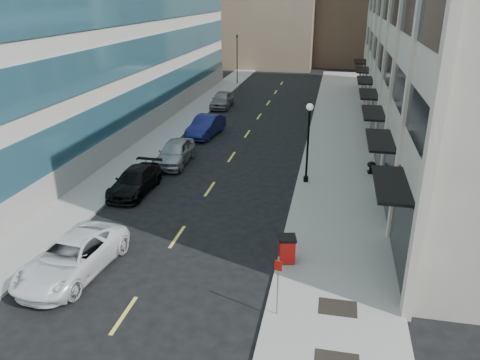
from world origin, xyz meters
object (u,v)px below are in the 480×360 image
at_px(car_grey_sedan, 222,100).
at_px(sign_post, 278,278).
at_px(car_blue_sedan, 206,126).
at_px(urn_planter, 371,166).
at_px(traffic_signal, 237,38).
at_px(car_black_pickup, 135,181).
at_px(car_white_van, 72,257).
at_px(trash_bin, 287,248).
at_px(lamppost, 308,136).
at_px(car_silver_sedan, 175,152).

relative_size(car_grey_sedan, sign_post, 1.97).
bearing_deg(car_blue_sedan, urn_planter, -20.56).
bearing_deg(urn_planter, traffic_signal, 116.81).
bearing_deg(car_grey_sedan, car_black_pickup, -91.27).
xyz_separation_m(car_white_van, trash_bin, (8.60, 2.48, 0.02)).
relative_size(traffic_signal, sign_post, 2.95).
bearing_deg(urn_planter, lamppost, -150.28).
bearing_deg(lamppost, car_silver_sedan, 168.39).
distance_m(car_black_pickup, lamppost, 10.50).
distance_m(trash_bin, lamppost, 9.65).
xyz_separation_m(traffic_signal, lamppost, (11.05, -32.00, -2.66)).
bearing_deg(traffic_signal, trash_bin, -75.24).
bearing_deg(lamppost, trash_bin, -90.90).
height_order(traffic_signal, sign_post, traffic_signal).
bearing_deg(sign_post, trash_bin, 109.61).
height_order(car_grey_sedan, sign_post, sign_post).
height_order(car_silver_sedan, sign_post, sign_post).
bearing_deg(car_white_van, car_silver_sedan, 96.44).
bearing_deg(car_white_van, car_blue_sedan, 95.43).
xyz_separation_m(trash_bin, lamppost, (0.15, 9.38, 2.27)).
bearing_deg(traffic_signal, car_white_van, -87.00).
bearing_deg(car_grey_sedan, lamppost, -64.28).
bearing_deg(traffic_signal, urn_planter, -63.19).
bearing_deg(sign_post, car_black_pickup, 153.42).
distance_m(car_white_van, car_black_pickup, 8.62).
distance_m(car_silver_sedan, urn_planter, 12.98).
bearing_deg(urn_planter, car_blue_sedan, 152.87).
distance_m(car_white_van, trash_bin, 8.95).
xyz_separation_m(car_white_van, car_black_pickup, (-0.94, 8.57, -0.08)).
relative_size(car_white_van, car_grey_sedan, 1.19).
relative_size(car_white_van, car_black_pickup, 1.17).
distance_m(car_blue_sedan, sign_post, 23.47).
xyz_separation_m(car_black_pickup, trash_bin, (9.54, -6.09, 0.10)).
bearing_deg(sign_post, traffic_signal, 122.49).
relative_size(car_blue_sedan, lamppost, 1.00).
bearing_deg(car_blue_sedan, car_black_pickup, -87.89).
bearing_deg(urn_planter, car_white_van, -132.01).
bearing_deg(car_grey_sedan, car_silver_sedan, -88.78).
relative_size(traffic_signal, car_black_pickup, 1.46).
relative_size(car_silver_sedan, sign_post, 2.02).
distance_m(car_black_pickup, sign_post, 13.69).
distance_m(lamppost, urn_planter, 5.19).
xyz_separation_m(traffic_signal, urn_planter, (15.03, -29.73, -5.10)).
height_order(car_black_pickup, car_grey_sedan, car_grey_sedan).
relative_size(car_white_van, urn_planter, 7.28).
bearing_deg(car_blue_sedan, traffic_signal, 102.23).
xyz_separation_m(car_blue_sedan, sign_post, (8.65, -21.80, 0.86)).
xyz_separation_m(car_white_van, car_silver_sedan, (-0.24, 13.70, 0.04)).
bearing_deg(traffic_signal, car_grey_sedan, -84.88).
xyz_separation_m(car_black_pickup, lamppost, (9.69, 3.28, 2.36)).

